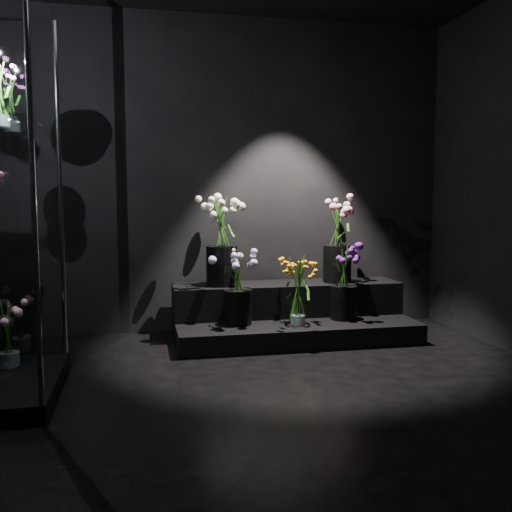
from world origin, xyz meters
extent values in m
plane|color=black|center=(0.00, 0.00, 0.00)|extent=(4.00, 4.00, 0.00)
plane|color=black|center=(0.00, 2.00, 1.40)|extent=(4.00, 0.00, 4.00)
cube|color=black|center=(0.46, 1.50, 0.08)|extent=(2.02, 0.90, 0.17)
cube|color=black|center=(0.46, 1.72, 0.31)|extent=(2.02, 0.45, 0.28)
cube|color=black|center=(-1.65, 0.49, 0.05)|extent=(0.65, 1.08, 0.11)
cylinder|color=white|center=(0.44, 1.28, 0.28)|extent=(0.13, 0.13, 0.23)
cylinder|color=black|center=(-0.04, 1.41, 0.31)|extent=(0.23, 0.23, 0.29)
cylinder|color=black|center=(0.88, 1.42, 0.31)|extent=(0.23, 0.23, 0.29)
cylinder|color=black|center=(-0.13, 1.70, 0.62)|extent=(0.27, 0.27, 0.34)
cylinder|color=black|center=(0.91, 1.68, 0.61)|extent=(0.25, 0.25, 0.33)
cylinder|color=white|center=(-1.67, 0.75, 0.24)|extent=(0.14, 0.14, 0.27)
camera|label=1|loc=(-0.83, -3.13, 1.21)|focal=40.00mm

